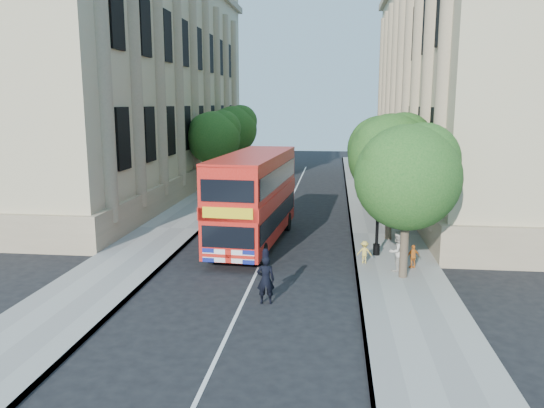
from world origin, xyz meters
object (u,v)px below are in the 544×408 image
(lamp_post, at_px, (378,202))
(woman_pedestrian, at_px, (397,252))
(double_decker_bus, at_px, (254,196))
(box_van, at_px, (239,191))
(police_constable, at_px, (266,280))

(lamp_post, relative_size, woman_pedestrian, 3.20)
(double_decker_bus, relative_size, box_van, 1.94)
(box_van, bearing_deg, double_decker_bus, -76.96)
(lamp_post, relative_size, box_van, 1.05)
(double_decker_bus, height_order, box_van, double_decker_bus)
(lamp_post, xyz_separation_m, police_constable, (-4.19, -6.07, -1.67))
(box_van, bearing_deg, police_constable, -79.07)
(police_constable, height_order, woman_pedestrian, woman_pedestrian)
(woman_pedestrian, bearing_deg, double_decker_bus, -67.10)
(police_constable, distance_m, woman_pedestrian, 6.15)
(double_decker_bus, relative_size, police_constable, 5.65)
(double_decker_bus, bearing_deg, box_van, 110.01)
(lamp_post, relative_size, double_decker_bus, 0.54)
(lamp_post, xyz_separation_m, box_van, (-7.90, 9.25, -1.16))
(box_van, bearing_deg, woman_pedestrian, -56.11)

